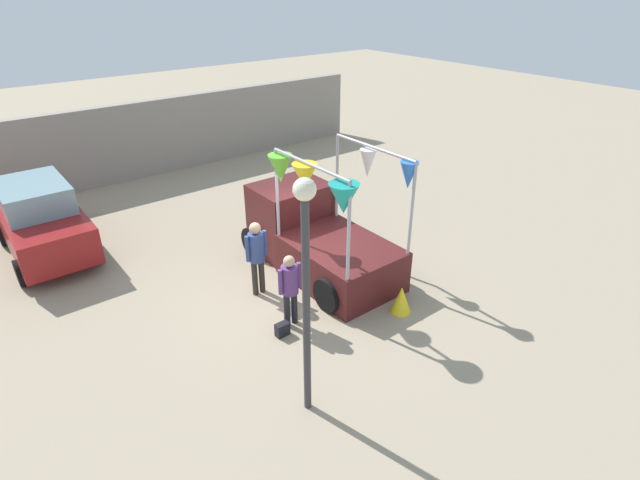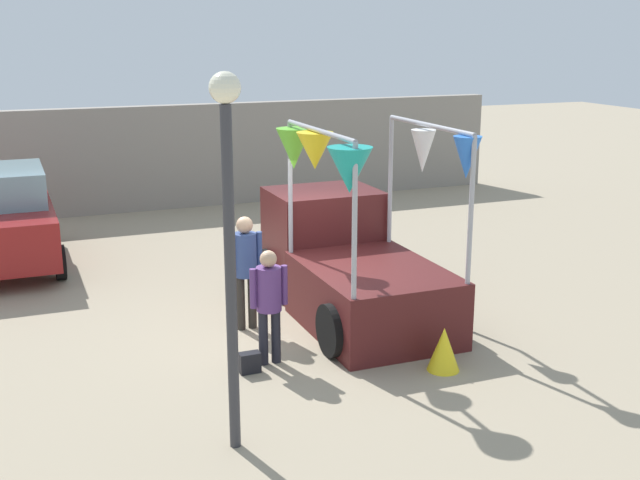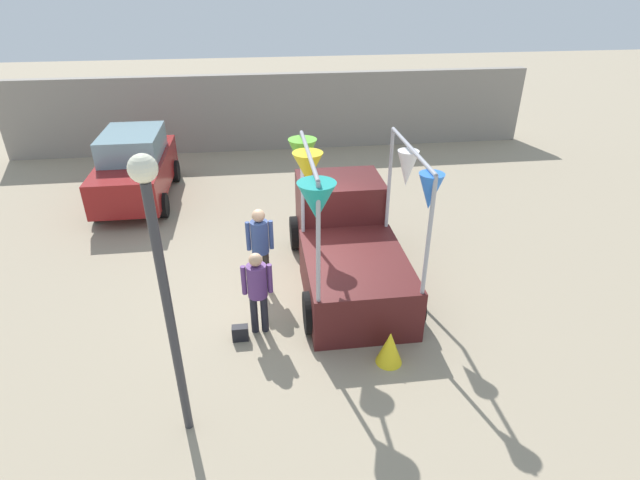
{
  "view_description": "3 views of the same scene",
  "coord_description": "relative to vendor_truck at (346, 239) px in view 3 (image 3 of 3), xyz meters",
  "views": [
    {
      "loc": [
        -5.44,
        -8.0,
        6.35
      ],
      "look_at": [
        0.56,
        -0.33,
        1.18
      ],
      "focal_mm": 28.0,
      "sensor_mm": 36.0,
      "label": 1
    },
    {
      "loc": [
        -3.97,
        -10.84,
        4.45
      ],
      "look_at": [
        0.33,
        -0.1,
        1.39
      ],
      "focal_mm": 45.0,
      "sensor_mm": 36.0,
      "label": 2
    },
    {
      "loc": [
        -0.67,
        -8.27,
        5.75
      ],
      "look_at": [
        0.34,
        -0.63,
        1.52
      ],
      "focal_mm": 28.0,
      "sensor_mm": 36.0,
      "label": 3
    }
  ],
  "objects": [
    {
      "name": "ground_plane",
      "position": [
        -1.01,
        -0.51,
        -0.88
      ],
      "size": [
        60.0,
        60.0,
        0.0
      ],
      "primitive_type": "plane",
      "color": "gray"
    },
    {
      "name": "vendor_truck",
      "position": [
        0.0,
        0.0,
        0.0
      ],
      "size": [
        2.37,
        4.15,
        3.11
      ],
      "color": "#4C1919",
      "rests_on": "ground"
    },
    {
      "name": "parked_car",
      "position": [
        -5.02,
        4.7,
        0.06
      ],
      "size": [
        1.88,
        4.0,
        1.88
      ],
      "color": "maroon",
      "rests_on": "ground"
    },
    {
      "name": "person_customer",
      "position": [
        -1.82,
        -1.62,
        0.08
      ],
      "size": [
        0.53,
        0.34,
        1.6
      ],
      "color": "black",
      "rests_on": "ground"
    },
    {
      "name": "person_vendor",
      "position": [
        -1.73,
        -0.24,
        0.18
      ],
      "size": [
        0.53,
        0.34,
        1.76
      ],
      "color": "#2D2823",
      "rests_on": "ground"
    },
    {
      "name": "handbag",
      "position": [
        -2.17,
        -1.82,
        -0.74
      ],
      "size": [
        0.28,
        0.16,
        0.28
      ],
      "primitive_type": "cube",
      "color": "black",
      "rests_on": "ground"
    },
    {
      "name": "street_lamp",
      "position": [
        -2.88,
        -3.62,
        1.75
      ],
      "size": [
        0.32,
        0.32,
        4.05
      ],
      "color": "#333338",
      "rests_on": "ground"
    },
    {
      "name": "brick_boundary_wall",
      "position": [
        -1.01,
        8.69,
        0.42
      ],
      "size": [
        18.0,
        0.36,
        2.6
      ],
      "primitive_type": "cube",
      "color": "gray",
      "rests_on": "ground"
    },
    {
      "name": "folded_kite_bundle_sunflower",
      "position": [
        0.27,
        -2.71,
        -0.58
      ],
      "size": [
        0.49,
        0.49,
        0.6
      ],
      "primitive_type": "cone",
      "rotation": [
        0.0,
        0.0,
        0.11
      ],
      "color": "yellow",
      "rests_on": "ground"
    }
  ]
}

